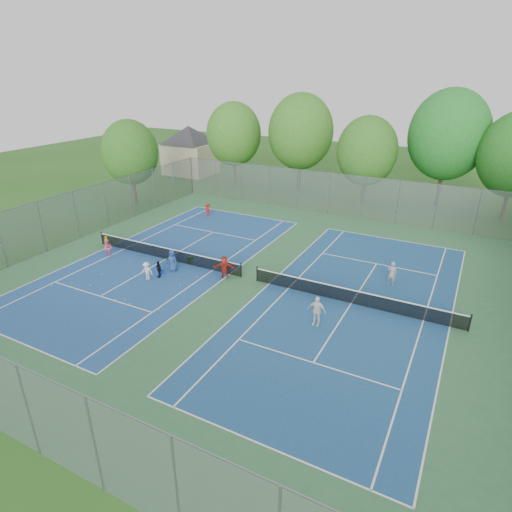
{
  "coord_description": "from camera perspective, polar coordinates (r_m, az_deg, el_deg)",
  "views": [
    {
      "loc": [
        12.34,
        -22.43,
        12.91
      ],
      "look_at": [
        0.0,
        1.0,
        1.3
      ],
      "focal_mm": 30.0,
      "sensor_mm": 36.0,
      "label": 1
    }
  ],
  "objects": [
    {
      "name": "house",
      "position": [
        58.4,
        -8.92,
        14.84
      ],
      "size": [
        11.03,
        11.03,
        7.3
      ],
      "color": "#B7A88C",
      "rests_on": "ground"
    },
    {
      "name": "court_pad",
      "position": [
        28.67,
        -0.93,
        -3.08
      ],
      "size": [
        32.0,
        32.0,
        0.01
      ],
      "primitive_type": "cube",
      "color": "#2F643C",
      "rests_on": "ground"
    },
    {
      "name": "tree_side_w",
      "position": [
        45.75,
        -16.45,
        13.09
      ],
      "size": [
        5.6,
        5.6,
        8.47
      ],
      "color": "#443326",
      "rests_on": "ground"
    },
    {
      "name": "tennis_ball_8",
      "position": [
        26.77,
        -16.47,
        -6.15
      ],
      "size": [
        0.07,
        0.07,
        0.07
      ],
      "primitive_type": "sphere",
      "color": "#C1E735",
      "rests_on": "ground"
    },
    {
      "name": "court_left",
      "position": [
        32.3,
        -11.9,
        -0.39
      ],
      "size": [
        10.97,
        23.77,
        0.01
      ],
      "primitive_type": "cube",
      "color": "navy",
      "rests_on": "court_pad"
    },
    {
      "name": "student_e",
      "position": [
        30.04,
        -11.09,
        -0.6
      ],
      "size": [
        0.78,
        0.53,
        1.57
      ],
      "primitive_type": "imported",
      "rotation": [
        0.0,
        0.0,
        -0.04
      ],
      "color": "navy",
      "rests_on": "ground"
    },
    {
      "name": "fence_south",
      "position": [
        17.68,
        -28.07,
        -17.77
      ],
      "size": [
        32.0,
        0.1,
        4.0
      ],
      "primitive_type": "cube",
      "color": "gray",
      "rests_on": "ground"
    },
    {
      "name": "tennis_ball_7",
      "position": [
        31.12,
        -19.86,
        -2.28
      ],
      "size": [
        0.07,
        0.07,
        0.07
      ],
      "primitive_type": "sphere",
      "color": "#C1D631",
      "rests_on": "ground"
    },
    {
      "name": "instructor",
      "position": [
        28.94,
        17.66,
        -2.21
      ],
      "size": [
        0.63,
        0.44,
        1.65
      ],
      "primitive_type": "imported",
      "rotation": [
        0.0,
        0.0,
        3.07
      ],
      "color": "gray",
      "rests_on": "ground"
    },
    {
      "name": "tennis_ball_10",
      "position": [
        27.27,
        -17.03,
        -5.64
      ],
      "size": [
        0.07,
        0.07,
        0.07
      ],
      "primitive_type": "sphere",
      "color": "yellow",
      "rests_on": "ground"
    },
    {
      "name": "teen_court_b",
      "position": [
        23.6,
        8.08,
        -7.24
      ],
      "size": [
        1.03,
        0.44,
        1.75
      ],
      "primitive_type": "imported",
      "rotation": [
        0.0,
        0.0,
        -0.01
      ],
      "color": "silver",
      "rests_on": "ground"
    },
    {
      "name": "fence_north",
      "position": [
        41.81,
        9.72,
        8.21
      ],
      "size": [
        32.0,
        0.1,
        4.0
      ],
      "primitive_type": "cube",
      "color": "gray",
      "rests_on": "ground"
    },
    {
      "name": "student_f",
      "position": [
        28.57,
        -4.24,
        -1.51
      ],
      "size": [
        1.52,
        0.97,
        1.57
      ],
      "primitive_type": "imported",
      "rotation": [
        0.0,
        0.0,
        0.38
      ],
      "color": "#A92518",
      "rests_on": "ground"
    },
    {
      "name": "tree_nc",
      "position": [
        45.27,
        14.58,
        13.38
      ],
      "size": [
        6.0,
        6.0,
        8.85
      ],
      "color": "#443326",
      "rests_on": "ground"
    },
    {
      "name": "tennis_ball_11",
      "position": [
        29.79,
        -21.19,
        -3.67
      ],
      "size": [
        0.07,
        0.07,
        0.07
      ],
      "primitive_type": "sphere",
      "color": "#E7F539",
      "rests_on": "ground"
    },
    {
      "name": "tree_nr",
      "position": [
        46.92,
        24.28,
        14.5
      ],
      "size": [
        7.6,
        7.6,
        11.42
      ],
      "color": "#443326",
      "rests_on": "ground"
    },
    {
      "name": "court_right",
      "position": [
        26.42,
        12.6,
        -6.17
      ],
      "size": [
        10.97,
        23.77,
        0.01
      ],
      "primitive_type": "cube",
      "color": "navy",
      "rests_on": "court_pad"
    },
    {
      "name": "tennis_ball_5",
      "position": [
        27.47,
        -18.22,
        -5.59
      ],
      "size": [
        0.07,
        0.07,
        0.07
      ],
      "primitive_type": "sphere",
      "color": "#C3D030",
      "rests_on": "ground"
    },
    {
      "name": "fence_west",
      "position": [
        37.75,
        -22.88,
        4.98
      ],
      "size": [
        0.1,
        32.0,
        4.0
      ],
      "primitive_type": "cube",
      "rotation": [
        0.0,
        0.0,
        1.57
      ],
      "color": "gray",
      "rests_on": "ground"
    },
    {
      "name": "tennis_ball_0",
      "position": [
        25.76,
        -12.79,
        -6.97
      ],
      "size": [
        0.07,
        0.07,
        0.07
      ],
      "primitive_type": "sphere",
      "color": "yellow",
      "rests_on": "ground"
    },
    {
      "name": "tennis_ball_2",
      "position": [
        29.15,
        -7.85,
        -2.78
      ],
      "size": [
        0.07,
        0.07,
        0.07
      ],
      "primitive_type": "sphere",
      "color": "#C3E034",
      "rests_on": "ground"
    },
    {
      "name": "tennis_ball_6",
      "position": [
        30.66,
        -25.52,
        -3.65
      ],
      "size": [
        0.07,
        0.07,
        0.07
      ],
      "primitive_type": "sphere",
      "color": "#AECE2F",
      "rests_on": "ground"
    },
    {
      "name": "tennis_ball_9",
      "position": [
        28.26,
        -10.07,
        -3.83
      ],
      "size": [
        0.07,
        0.07,
        0.07
      ],
      "primitive_type": "sphere",
      "color": "#C1E535",
      "rests_on": "ground"
    },
    {
      "name": "tennis_ball_4",
      "position": [
        30.47,
        -23.34,
        -3.41
      ],
      "size": [
        0.07,
        0.07,
        0.07
      ],
      "primitive_type": "sphere",
      "color": "yellow",
      "rests_on": "ground"
    },
    {
      "name": "ball_crate",
      "position": [
        30.13,
        -12.7,
        -1.98
      ],
      "size": [
        0.39,
        0.39,
        0.33
      ],
      "primitive_type": "cube",
      "rotation": [
        0.0,
        0.0,
        -0.02
      ],
      "color": "blue",
      "rests_on": "ground"
    },
    {
      "name": "student_b",
      "position": [
        33.69,
        -19.1,
        0.96
      ],
      "size": [
        0.74,
        0.64,
        1.29
      ],
      "primitive_type": "imported",
      "rotation": [
        0.0,
        0.0,
        0.27
      ],
      "color": "#E75A8A",
      "rests_on": "ground"
    },
    {
      "name": "tree_nw",
      "position": [
        52.13,
        -2.98,
        15.9
      ],
      "size": [
        6.4,
        6.4,
        9.58
      ],
      "color": "#443326",
      "rests_on": "ground"
    },
    {
      "name": "student_a",
      "position": [
        35.17,
        -19.32,
        1.68
      ],
      "size": [
        0.44,
        0.34,
        1.06
      ],
      "primitive_type": "imported",
      "rotation": [
        0.0,
        0.0,
        0.24
      ],
      "color": "orange",
      "rests_on": "ground"
    },
    {
      "name": "tennis_ball_3",
      "position": [
        30.47,
        -12.75,
        -1.95
      ],
      "size": [
        0.07,
        0.07,
        0.07
      ],
      "primitive_type": "sphere",
      "color": "#B8CA2E",
      "rests_on": "ground"
    },
    {
      "name": "student_c",
      "position": [
        29.26,
        -14.36,
        -1.94
      ],
      "size": [
        0.89,
        0.62,
        1.26
      ],
      "primitive_type": "imported",
      "rotation": [
        0.0,
        0.0,
        0.2
      ],
      "color": "silver",
      "rests_on": "ground"
    },
    {
      "name": "net_left",
      "position": [
        32.13,
        -11.96,
        0.32
      ],
      "size": [
        12.87,
        0.1,
        0.91
      ],
      "primitive_type": "cube",
      "color": "black",
      "rests_on": "ground"
    },
    {
      "name": "student_d",
      "position": [
        29.43,
        -12.85,
        -1.72
      ],
      "size": [
        0.74,
        0.52,
        1.17
      ],
      "primitive_type": "imported",
      "rotation": [
        0.0,
        0.0,
        -0.39
      ],
      "color": "black",
      "rests_on": "ground"
    },
    {
      "name": "ground",
      "position": [
        28.67,
        -0.93,
        -3.09
      ],
      "size": [
        120.0,
        120.0,
        0.0
      ],
      "primitive_type": "plane",
      "color": "#25551A",
      "rests_on": "ground"
    },
    {
      "name": "tennis_ball_1",
      "position": [
        32.37,
        -16.31,
        -0.78
      ],
      "size": [
        0.07,
        0.07,
        0.07
      ],
      "primitive_type": "sphere",
      "color": "yellow",
      "rests_on": "ground"
    },
    {
      "name": "net_right",
      "position": [
        26.21,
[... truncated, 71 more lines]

